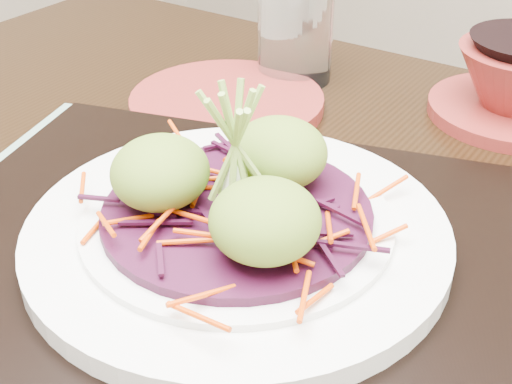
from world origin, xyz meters
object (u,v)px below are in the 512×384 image
Objects in this scene: white_plate at (237,231)px; terracotta_side_plate at (227,102)px; serving_tray at (238,254)px; water_glass at (295,28)px; dining_table at (304,348)px.

white_plate is 1.47× the size of terracotta_side_plate.
white_plate reaches higher than serving_tray.
water_glass reaches higher than terracotta_side_plate.
water_glass reaches higher than serving_tray.
water_glass is at bearing 98.55° from serving_tray.
terracotta_side_plate is (-0.18, 0.19, -0.03)m from white_plate.
dining_table is 0.14m from white_plate.
water_glass reaches higher than dining_table.
serving_tray is at bearing -118.89° from white_plate.
water_glass reaches higher than white_plate.
dining_table is 0.27m from terracotta_side_plate.
terracotta_side_plate is (-0.18, 0.19, -0.01)m from serving_tray.
terracotta_side_plate reaches higher than dining_table.
serving_tray is 1.54× the size of white_plate.
terracotta_side_plate is at bearing 132.99° from white_plate.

